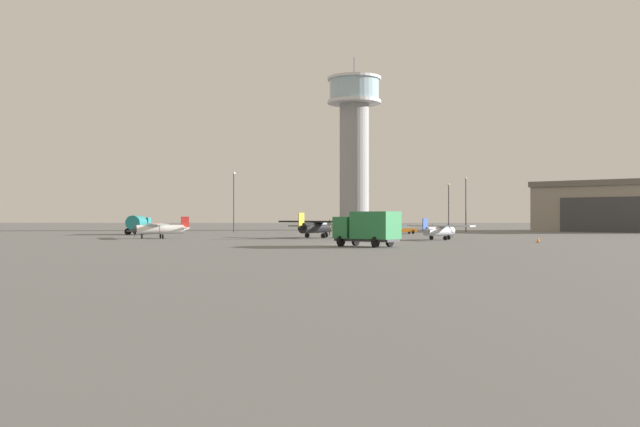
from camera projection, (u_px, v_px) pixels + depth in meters
The scene contains 13 objects.
ground_plane at pixel (352, 244), 69.91m from camera, with size 400.00×400.00×0.00m, color #60605E.
control_tower at pixel (354, 138), 139.30m from camera, with size 10.58×10.58×34.13m.
hangar at pixel (616, 206), 126.63m from camera, with size 30.51×29.42×9.00m.
airplane_silver at pixel (439, 230), 82.24m from camera, with size 7.37×6.81×2.55m.
airplane_white at pixel (161, 228), 87.78m from camera, with size 7.16×9.03×2.73m.
airplane_black at pixel (316, 226), 89.60m from camera, with size 10.24×8.20×3.19m.
truck_box_green at pixel (368, 227), 64.79m from camera, with size 6.30×5.66×3.24m.
truck_fuel_tanker_teal at pixel (138, 224), 105.97m from camera, with size 3.17×6.87×2.87m.
car_orange at pixel (402, 229), 109.85m from camera, with size 4.51×3.03×1.37m.
light_post_west at pixel (449, 203), 117.71m from camera, with size 0.44×0.44×8.26m.
light_post_east at pixel (466, 200), 122.00m from camera, with size 0.44×0.44×9.49m.
light_post_centre at pixel (234, 197), 121.50m from camera, with size 0.44×0.44×10.37m.
traffic_cone_near_left at pixel (538, 239), 75.33m from camera, with size 0.36×0.36×0.66m.
Camera 1 is at (-1.15, -69.98, 2.88)m, focal length 39.67 mm.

